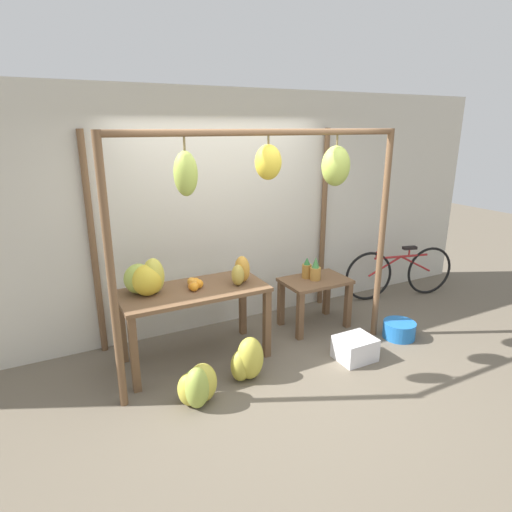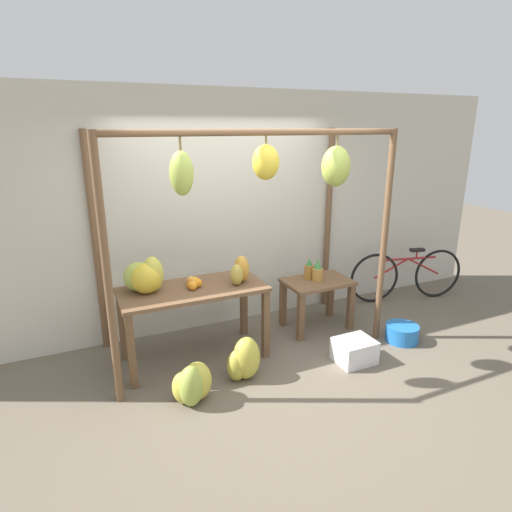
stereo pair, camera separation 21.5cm
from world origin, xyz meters
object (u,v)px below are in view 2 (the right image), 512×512
orange_pile (194,283)px  fruit_crate_white (354,351)px  pineapple_cluster (314,271)px  parked_bicycle (407,275)px  blue_bucket (402,333)px  banana_pile_ground_right (244,360)px  papaya_pile (240,271)px  banana_pile_on_table (145,277)px  banana_pile_ground_left (192,384)px

orange_pile → fruit_crate_white: orange_pile is taller
pineapple_cluster → parked_bicycle: size_ratio=0.17×
blue_bucket → parked_bicycle: (0.92, 0.94, 0.27)m
banana_pile_ground_right → parked_bicycle: 3.02m
banana_pile_ground_right → papaya_pile: size_ratio=1.53×
banana_pile_on_table → papaya_pile: 0.96m
parked_bicycle → papaya_pile: papaya_pile is taller
banana_pile_ground_right → fruit_crate_white: (1.18, -0.19, -0.08)m
banana_pile_ground_left → papaya_pile: papaya_pile is taller
banana_pile_ground_left → banana_pile_ground_right: (0.57, 0.15, 0.02)m
parked_bicycle → blue_bucket: bearing=-134.4°
banana_pile_on_table → banana_pile_ground_left: size_ratio=1.05×
orange_pile → parked_bicycle: orange_pile is taller
pineapple_cluster → parked_bicycle: 1.72m
parked_bicycle → pineapple_cluster: bearing=-173.6°
banana_pile_ground_left → fruit_crate_white: size_ratio=1.11×
fruit_crate_white → papaya_pile: (-1.00, 0.71, 0.80)m
fruit_crate_white → banana_pile_ground_left: bearing=178.7°
banana_pile_on_table → parked_bicycle: 3.70m
fruit_crate_white → blue_bucket: fruit_crate_white is taller
pineapple_cluster → blue_bucket: size_ratio=0.76×
parked_bicycle → papaya_pile: 2.78m
orange_pile → parked_bicycle: bearing=5.2°
banana_pile_on_table → banana_pile_ground_right: 1.27m
pineapple_cluster → banana_pile_ground_right: pineapple_cluster is taller
pineapple_cluster → fruit_crate_white: pineapple_cluster is taller
pineapple_cluster → blue_bucket: pineapple_cluster is taller
papaya_pile → parked_bicycle: bearing=7.8°
papaya_pile → banana_pile_on_table: bearing=170.6°
fruit_crate_white → parked_bicycle: parked_bicycle is taller
banana_pile_ground_left → orange_pile: bearing=70.0°
banana_pile_on_table → blue_bucket: banana_pile_on_table is taller
banana_pile_ground_left → blue_bucket: 2.53m
fruit_crate_white → papaya_pile: bearing=144.4°
fruit_crate_white → blue_bucket: size_ratio=1.06×
banana_pile_ground_left → parked_bicycle: size_ratio=0.26×
banana_pile_on_table → papaya_pile: bearing=-9.4°
orange_pile → banana_pile_ground_left: size_ratio=0.59×
orange_pile → parked_bicycle: 3.22m
papaya_pile → blue_bucket: bearing=-17.8°
banana_pile_on_table → fruit_crate_white: 2.29m
banana_pile_on_table → orange_pile: bearing=-9.2°
pineapple_cluster → papaya_pile: 1.07m
banana_pile_ground_right → blue_bucket: (1.96, -0.05, -0.10)m
pineapple_cluster → blue_bucket: 1.23m
banana_pile_on_table → fruit_crate_white: bearing=-24.1°
parked_bicycle → papaya_pile: size_ratio=5.80×
orange_pile → blue_bucket: (2.25, -0.65, -0.74)m
banana_pile_ground_right → fruit_crate_white: size_ratio=1.11×
orange_pile → blue_bucket: bearing=-16.1°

